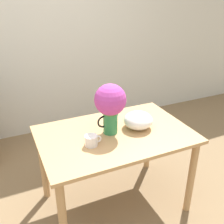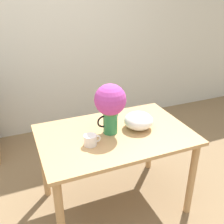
% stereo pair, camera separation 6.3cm
% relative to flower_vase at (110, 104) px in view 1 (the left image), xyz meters
% --- Properties ---
extents(ground_plane, '(12.00, 12.00, 0.00)m').
position_rel_flower_vase_xyz_m(ground_plane, '(-0.21, -0.17, -1.01)').
color(ground_plane, '#7F6647').
extents(wall_back, '(8.00, 0.05, 2.60)m').
position_rel_flower_vase_xyz_m(wall_back, '(-0.21, 1.66, 0.29)').
color(wall_back, silver).
rests_on(wall_back, ground_plane).
extents(table, '(1.24, 0.82, 0.75)m').
position_rel_flower_vase_xyz_m(table, '(0.03, -0.03, -0.37)').
color(table, tan).
rests_on(table, ground_plane).
extents(flower_vase, '(0.25, 0.25, 0.42)m').
position_rel_flower_vase_xyz_m(flower_vase, '(0.00, 0.00, 0.00)').
color(flower_vase, '#2D844C').
rests_on(flower_vase, table).
extents(coffee_mug, '(0.13, 0.10, 0.08)m').
position_rel_flower_vase_xyz_m(coffee_mug, '(-0.21, -0.12, -0.22)').
color(coffee_mug, white).
rests_on(coffee_mug, table).
extents(white_bowl, '(0.25, 0.25, 0.14)m').
position_rel_flower_vase_xyz_m(white_bowl, '(0.25, -0.02, -0.19)').
color(white_bowl, white).
rests_on(white_bowl, table).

